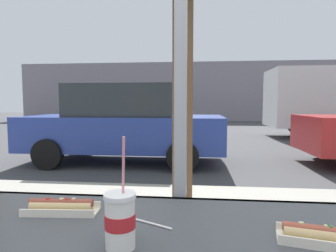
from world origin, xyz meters
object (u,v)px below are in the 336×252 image
(hotdog_tray_near, at_px, (321,235))
(parked_car_blue, at_px, (125,124))
(soda_cup_right, at_px, (120,219))
(hotdog_tray_far, at_px, (61,206))

(hotdog_tray_near, xyz_separation_m, parked_car_blue, (-2.00, 5.54, -0.11))
(hotdog_tray_near, bearing_deg, soda_cup_right, -172.08)
(soda_cup_right, relative_size, parked_car_blue, 0.07)
(parked_car_blue, bearing_deg, hotdog_tray_far, -77.77)
(hotdog_tray_near, xyz_separation_m, hotdog_tray_far, (-0.82, 0.14, 0.00))
(hotdog_tray_far, bearing_deg, soda_cup_right, -37.98)
(soda_cup_right, height_order, hotdog_tray_near, soda_cup_right)
(soda_cup_right, bearing_deg, hotdog_tray_near, 7.92)
(soda_cup_right, bearing_deg, parked_car_blue, 104.42)
(hotdog_tray_far, distance_m, parked_car_blue, 5.53)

